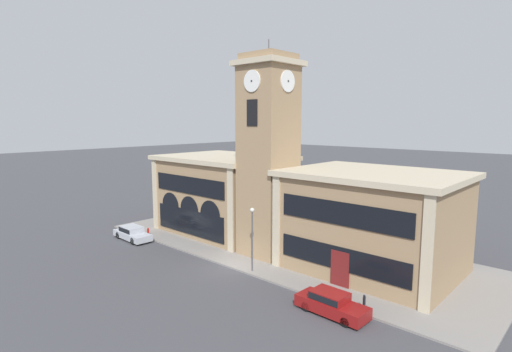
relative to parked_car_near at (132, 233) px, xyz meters
name	(u,v)px	position (x,y,z in m)	size (l,w,h in m)	color
ground_plane	(230,268)	(13.32, 1.18, -0.74)	(300.00, 300.00, 0.00)	#424247
sidewalk_kerb	(284,247)	(13.32, 8.49, -0.67)	(38.52, 14.63, 0.15)	gray
clock_tower	(268,157)	(13.32, 6.04, 8.29)	(4.84, 4.84, 19.16)	#9E7F5B
town_hall_left_wing	(224,193)	(4.51, 8.86, 3.50)	(13.59, 10.53, 8.43)	#9E7F5B
town_hall_right_wing	(373,221)	(22.12, 8.87, 3.39)	(13.57, 10.53, 8.20)	#9E7F5B
parked_car_near	(132,233)	(0.00, 0.00, 0.00)	(4.91, 1.95, 1.41)	#B2B7C1
parked_car_mid	(331,303)	(23.83, 0.00, 0.02)	(4.73, 1.86, 1.47)	maroon
street_lamp	(252,229)	(15.32, 1.80, 2.88)	(0.36, 0.36, 5.21)	#4C4C51
bollard	(364,303)	(25.30, 1.58, -0.07)	(0.18, 0.18, 1.06)	black
fire_hydrant	(148,232)	(0.40, 1.62, -0.17)	(0.22, 0.22, 0.87)	red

